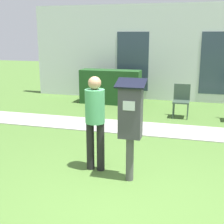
{
  "coord_description": "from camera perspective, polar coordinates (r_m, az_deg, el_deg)",
  "views": [
    {
      "loc": [
        0.84,
        -3.79,
        2.23
      ],
      "look_at": [
        -0.42,
        0.73,
        1.05
      ],
      "focal_mm": 50.0,
      "sensor_mm": 36.0,
      "label": 1
    }
  ],
  "objects": [
    {
      "name": "ground_plane",
      "position": [
        4.48,
        2.8,
        -15.78
      ],
      "size": [
        40.0,
        40.0,
        0.0
      ],
      "primitive_type": "plane",
      "color": "#476B2D"
    },
    {
      "name": "sidewalk",
      "position": [
        7.52,
        8.54,
        -3.21
      ],
      "size": [
        12.0,
        1.1,
        0.02
      ],
      "color": "#A3A099",
      "rests_on": "ground"
    },
    {
      "name": "building_facade",
      "position": [
        10.82,
        11.36,
        10.48
      ],
      "size": [
        10.0,
        0.26,
        3.2
      ],
      "color": "silver",
      "rests_on": "ground"
    },
    {
      "name": "parking_meter",
      "position": [
        4.66,
        3.39,
        -0.98
      ],
      "size": [
        0.44,
        0.31,
        1.59
      ],
      "color": "#4C4C4C",
      "rests_on": "ground"
    },
    {
      "name": "person_standing",
      "position": [
        5.07,
        -3.12,
        -0.78
      ],
      "size": [
        0.32,
        0.32,
        1.58
      ],
      "rotation": [
        0.0,
        0.0,
        -0.1
      ],
      "color": "black",
      "rests_on": "ground"
    },
    {
      "name": "outdoor_chair_left",
      "position": [
        8.99,
        3.73,
        3.17
      ],
      "size": [
        0.44,
        0.44,
        0.9
      ],
      "rotation": [
        0.0,
        0.0,
        -0.28
      ],
      "color": "#334738",
      "rests_on": "ground"
    },
    {
      "name": "outdoor_chair_middle",
      "position": [
        8.72,
        12.58,
        2.52
      ],
      "size": [
        0.44,
        0.44,
        0.9
      ],
      "rotation": [
        0.0,
        0.0,
        0.16
      ],
      "color": "#334738",
      "rests_on": "ground"
    },
    {
      "name": "hedge_row",
      "position": [
        10.19,
        -0.29,
        4.62
      ],
      "size": [
        1.95,
        0.6,
        1.1
      ],
      "color": "#1E471E",
      "rests_on": "ground"
    }
  ]
}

